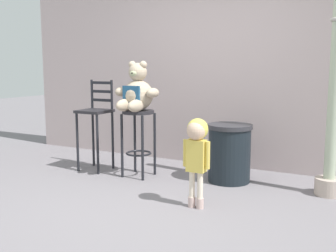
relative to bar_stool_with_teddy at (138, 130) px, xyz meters
name	(u,v)px	position (x,y,z in m)	size (l,w,h in m)	color
ground_plane	(138,207)	(0.57, -0.94, -0.57)	(24.00, 24.00, 0.00)	slate
building_wall	(218,33)	(0.57, 1.12, 1.20)	(6.10, 0.30, 3.55)	#B5A1A1
bar_stool_with_teddy	(138,130)	(0.00, 0.00, 0.00)	(0.38, 0.38, 0.81)	black
teddy_bear	(137,93)	(0.00, -0.03, 0.45)	(0.56, 0.50, 0.58)	tan
child_walking	(197,143)	(1.07, -0.69, 0.05)	(0.27, 0.22, 0.85)	#C8A9A0
trash_bin	(229,153)	(1.05, 0.29, -0.24)	(0.51, 0.51, 0.67)	black
lamppost	(335,75)	(2.15, 0.29, 0.67)	(0.28, 0.28, 3.10)	#B5A295
bar_chair_empty	(96,118)	(-0.65, 0.02, 0.10)	(0.38, 0.38, 1.16)	black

